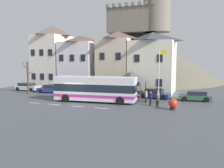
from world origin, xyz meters
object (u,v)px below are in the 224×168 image
at_px(parked_car_04, 27,87).
at_px(bare_tree_00, 28,77).
at_px(townhouse_01, 81,63).
at_px(pedestrian_03, 157,99).
at_px(transit_bus, 95,89).
at_px(bus_shelter, 131,76).
at_px(parked_car_02, 195,96).
at_px(flagpole, 160,72).
at_px(parked_car_01, 155,94).
at_px(parked_car_00, 52,89).
at_px(townhouse_02, 117,61).
at_px(townhouse_03, 152,63).
at_px(public_bench, 137,93).
at_px(hilltop_castle, 136,53).
at_px(townhouse_00, 53,57).
at_px(pedestrian_00, 158,97).
at_px(pedestrian_02, 146,96).
at_px(pedestrian_01, 150,98).
at_px(harbour_buoy, 173,104).
at_px(parked_car_03, 78,90).

height_order(parked_car_04, bare_tree_00, bare_tree_00).
bearing_deg(townhouse_01, pedestrian_03, -35.10).
relative_size(transit_bus, bus_shelter, 2.83).
height_order(parked_car_02, flagpole, flagpole).
bearing_deg(parked_car_01, bare_tree_00, -166.89).
relative_size(bus_shelter, pedestrian_03, 2.53).
bearing_deg(parked_car_00, townhouse_02, -152.97).
bearing_deg(townhouse_03, parked_car_02, -40.56).
height_order(transit_bus, flagpole, flagpole).
xyz_separation_m(bus_shelter, public_bench, (0.41, 1.60, -2.56)).
xyz_separation_m(hilltop_castle, pedestrian_03, (11.12, -32.78, -5.98)).
height_order(townhouse_00, flagpole, townhouse_00).
xyz_separation_m(parked_car_01, pedestrian_00, (0.96, -3.52, 0.15)).
xyz_separation_m(townhouse_02, pedestrian_00, (8.46, -9.00, -4.20)).
height_order(townhouse_00, pedestrian_03, townhouse_00).
bearing_deg(hilltop_castle, pedestrian_02, -73.03).
height_order(pedestrian_01, public_bench, pedestrian_01).
xyz_separation_m(pedestrian_02, harbour_buoy, (3.52, -2.97, -0.16)).
bearing_deg(townhouse_01, harbour_buoy, -34.67).
bearing_deg(parked_car_00, pedestrian_03, 157.29).
distance_m(pedestrian_00, flagpole, 3.06).
height_order(transit_bus, pedestrian_03, transit_bus).
bearing_deg(townhouse_03, townhouse_01, -178.35).
distance_m(harbour_buoy, bare_tree_00, 23.15).
xyz_separation_m(townhouse_00, public_bench, (17.59, -5.11, -5.35)).
height_order(bus_shelter, public_bench, bus_shelter).
height_order(townhouse_01, parked_car_04, townhouse_01).
relative_size(townhouse_02, pedestrian_03, 6.80).
xyz_separation_m(townhouse_03, parked_car_04, (-20.42, -5.35, -4.17)).
xyz_separation_m(townhouse_01, harbour_buoy, (17.29, -11.96, -4.07)).
bearing_deg(bus_shelter, parked_car_02, 6.98).
height_order(pedestrian_02, pedestrian_03, pedestrian_02).
xyz_separation_m(transit_bus, bare_tree_00, (-12.97, 3.08, 0.98)).
bearing_deg(parked_car_02, parked_car_01, -9.56).
bearing_deg(parked_car_01, parked_car_02, 5.37).
relative_size(townhouse_02, pedestrian_00, 6.40).
bearing_deg(pedestrian_00, pedestrian_03, -83.00).
bearing_deg(transit_bus, hilltop_castle, 89.94).
distance_m(pedestrian_03, flagpole, 3.91).
xyz_separation_m(pedestrian_00, pedestrian_02, (-1.44, -0.21, 0.04)).
relative_size(townhouse_02, hilltop_castle, 0.23).
bearing_deg(bus_shelter, parked_car_04, 175.79).
bearing_deg(transit_bus, townhouse_02, 88.75).
relative_size(parked_car_01, pedestrian_03, 2.71).
bearing_deg(pedestrian_00, bare_tree_00, 176.55).
bearing_deg(parked_car_02, public_bench, -12.73).
relative_size(townhouse_02, transit_bus, 0.95).
distance_m(townhouse_02, parked_car_03, 8.34).
bearing_deg(parked_car_02, harbour_buoy, 63.74).
height_order(townhouse_00, pedestrian_02, townhouse_00).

